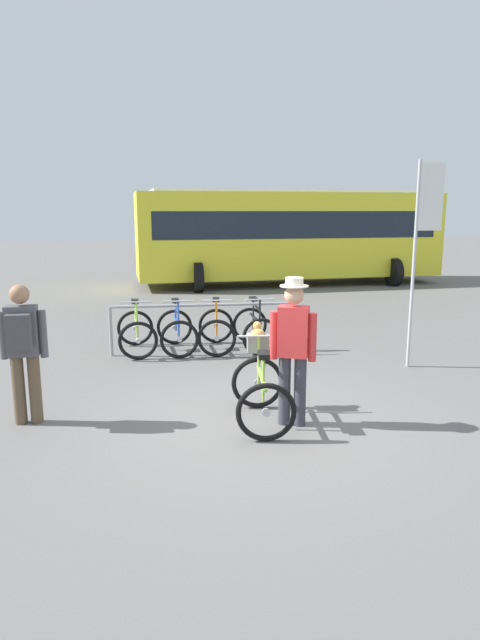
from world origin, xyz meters
TOP-DOWN VIEW (x-y plane):
  - ground_plane at (0.00, 0.00)m, footprint 80.00×80.00m
  - bike_rack_rail at (-0.19, 3.30)m, footprint 3.20×0.33m
  - racked_bike_lime at (-1.33, 3.58)m, footprint 0.68×1.13m
  - racked_bike_blue at (-0.63, 3.52)m, footprint 0.68×1.11m
  - racked_bike_orange at (0.06, 3.46)m, footprint 0.83×1.21m
  - racked_bike_black at (0.76, 3.40)m, footprint 0.71×1.12m
  - featured_bicycle at (0.01, 0.09)m, footprint 0.82×1.24m
  - person_with_featured_bike at (0.32, -0.13)m, footprint 0.49×0.33m
  - pedestrian_with_backpack at (-2.68, 0.55)m, footprint 0.53×0.35m
  - bus_distant at (3.97, 11.71)m, footprint 10.01×3.44m
  - banner_flag at (3.00, 1.75)m, footprint 0.45×0.05m

SIDE VIEW (x-z plane):
  - ground_plane at x=0.00m, z-range 0.00..0.00m
  - racked_bike_blue at x=-0.63m, z-range -0.12..0.85m
  - racked_bike_lime at x=-1.33m, z-range -0.12..0.86m
  - racked_bike_black at x=0.76m, z-range -0.12..0.85m
  - racked_bike_orange at x=0.06m, z-range -0.12..0.86m
  - featured_bicycle at x=0.01m, z-range -0.06..1.03m
  - bike_rack_rail at x=-0.19m, z-range 0.23..1.10m
  - pedestrian_with_backpack at x=-2.68m, z-range 0.12..1.76m
  - person_with_featured_bike at x=0.32m, z-range 0.09..1.81m
  - bus_distant at x=3.97m, z-range 0.20..3.28m
  - banner_flag at x=3.00m, z-range 0.63..3.83m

